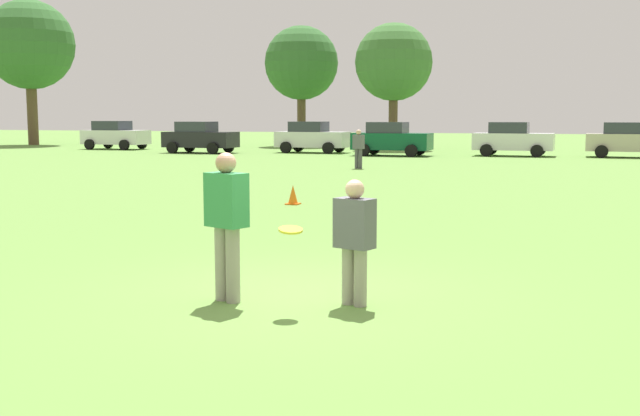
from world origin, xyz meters
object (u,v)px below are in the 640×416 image
Objects in this scene: player_defender at (355,236)px; parked_car_far_right at (627,140)px; parked_car_mid_right at (391,139)px; parked_car_near_right at (513,139)px; player_thrower at (227,218)px; parked_car_near_left at (115,135)px; bystander_sideline_watcher at (359,147)px; parked_car_center at (312,137)px; traffic_cone at (293,195)px; parked_car_mid_left at (200,137)px; frisbee at (291,230)px.

parked_car_far_right reaches higher than player_defender.
parked_car_near_right is at bearing 15.45° from parked_car_mid_right.
parked_car_near_right is at bearing 88.72° from player_thrower.
parked_car_near_left reaches higher than bystander_sideline_watcher.
parked_car_center is at bearing -1.53° from parked_car_near_left.
parked_car_near_right and parked_car_far_right have the same top height.
parked_car_center is (-8.01, 25.00, 0.69)m from traffic_cone.
parked_car_mid_right is at bearing 102.19° from player_defender.
parked_car_near_left is 7.92m from parked_car_mid_left.
parked_car_center is 5.49m from parked_car_mid_right.
parked_car_near_left reaches higher than player_thrower.
parked_car_near_left is at bearing 130.39° from traffic_cone.
parked_car_mid_right is at bearing 99.59° from player_thrower.
parked_car_near_right is at bearing -176.02° from parked_car_far_right.
frisbee is 0.57× the size of traffic_cone.
parked_car_near_left is 1.00× the size of parked_car_near_right.
parked_car_near_right reaches higher than traffic_cone.
parked_car_center is (-11.58, 34.78, -0.01)m from frisbee.
parked_car_center is (13.57, -0.36, 0.00)m from parked_car_near_left.
parked_car_mid_left reaches higher than traffic_cone.
player_defender is at bearing -70.45° from parked_car_center.
player_thrower reaches higher than traffic_cone.
parked_car_mid_left is at bearing 121.92° from traffic_cone.
player_thrower is at bearing -169.08° from player_defender.
parked_car_mid_left is 1.00× the size of parked_car_center.
bystander_sideline_watcher is (19.73, -12.51, -0.02)m from parked_car_near_left.
parked_car_mid_right is at bearing 101.02° from frisbee.
player_defender is 0.91× the size of bystander_sideline_watcher.
parked_car_near_right is at bearing -0.60° from parked_car_center.
bystander_sideline_watcher is at bearing 101.44° from player_thrower.
parked_car_center is 1.00× the size of parked_car_mid_right.
player_defender is 5.32× the size of frisbee.
parked_car_far_right is (6.55, 34.81, -0.07)m from player_thrower.
player_defender is at bearing -98.37° from parked_car_far_right.
player_thrower is 1.51m from player_defender.
parked_car_far_right is at bearing 48.27° from bystander_sideline_watcher.
player_thrower reaches higher than player_defender.
player_defender is 36.34m from parked_car_center.
parked_car_mid_left is at bearing 118.60° from frisbee.
traffic_cone is 26.73m from parked_car_mid_left.
parked_car_near_right is (25.02, -0.48, 0.00)m from parked_car_near_left.
frisbee is 36.65m from parked_car_center.
parked_car_mid_right is at bearing 2.37° from parked_car_mid_left.
parked_car_mid_right reaches higher than bystander_sideline_watcher.
player_thrower is at bearing -80.41° from parked_car_mid_right.
player_thrower is 9.93m from traffic_cone.
traffic_cone is at bearing 105.71° from player_thrower.
parked_car_far_right is at bearing -0.15° from parked_car_near_left.
parked_car_near_left is (-25.15, 35.14, -0.01)m from frisbee.
parked_car_mid_left and parked_car_near_right have the same top height.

